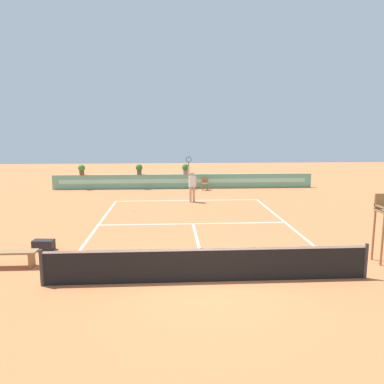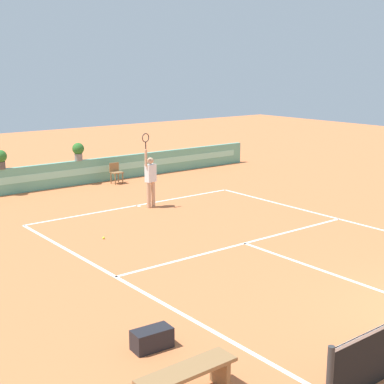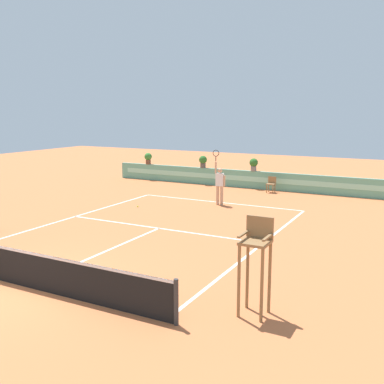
# 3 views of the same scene
# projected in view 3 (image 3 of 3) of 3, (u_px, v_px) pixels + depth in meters

# --- Properties ---
(ground_plane) EXTENTS (60.00, 60.00, 0.00)m
(ground_plane) POSITION_uv_depth(u_px,v_px,m) (153.00, 231.00, 16.50)
(ground_plane) COLOR #C66B3D
(court_lines) EXTENTS (8.32, 11.94, 0.01)m
(court_lines) POSITION_uv_depth(u_px,v_px,m) (163.00, 226.00, 17.12)
(court_lines) COLOR white
(court_lines) RESTS_ON ground
(net) EXTENTS (8.92, 0.10, 1.00)m
(net) POSITION_uv_depth(u_px,v_px,m) (23.00, 267.00, 11.18)
(net) COLOR #333333
(net) RESTS_ON ground
(back_wall_barrier) EXTENTS (18.00, 0.21, 1.00)m
(back_wall_barrier) POSITION_uv_depth(u_px,v_px,m) (252.00, 180.00, 25.45)
(back_wall_barrier) COLOR #60A88E
(back_wall_barrier) RESTS_ON ground
(umpire_chair) EXTENTS (0.60, 0.60, 2.14)m
(umpire_chair) POSITION_uv_depth(u_px,v_px,m) (256.00, 254.00, 9.54)
(umpire_chair) COLOR olive
(umpire_chair) RESTS_ON ground
(ball_kid_chair) EXTENTS (0.44, 0.44, 0.85)m
(ball_kid_chair) POSITION_uv_depth(u_px,v_px,m) (271.00, 184.00, 24.18)
(ball_kid_chair) COLOR olive
(ball_kid_chair) RESTS_ON ground
(tennis_player) EXTENTS (0.62, 0.27, 2.58)m
(tennis_player) POSITION_uv_depth(u_px,v_px,m) (220.00, 183.00, 20.88)
(tennis_player) COLOR tan
(tennis_player) RESTS_ON ground
(tennis_ball_near_baseline) EXTENTS (0.07, 0.07, 0.07)m
(tennis_ball_near_baseline) POSITION_uv_depth(u_px,v_px,m) (138.00, 206.00, 20.55)
(tennis_ball_near_baseline) COLOR #CCE033
(tennis_ball_near_baseline) RESTS_ON ground
(potted_plant_far_left) EXTENTS (0.48, 0.48, 0.72)m
(potted_plant_far_left) POSITION_uv_depth(u_px,v_px,m) (148.00, 158.00, 28.49)
(potted_plant_far_left) COLOR brown
(potted_plant_far_left) RESTS_ON back_wall_barrier
(potted_plant_centre) EXTENTS (0.48, 0.48, 0.72)m
(potted_plant_centre) POSITION_uv_depth(u_px,v_px,m) (254.00, 164.00, 25.24)
(potted_plant_centre) COLOR gray
(potted_plant_centre) RESTS_ON back_wall_barrier
(potted_plant_left) EXTENTS (0.48, 0.48, 0.72)m
(potted_plant_left) POSITION_uv_depth(u_px,v_px,m) (203.00, 161.00, 26.71)
(potted_plant_left) COLOR #514C47
(potted_plant_left) RESTS_ON back_wall_barrier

